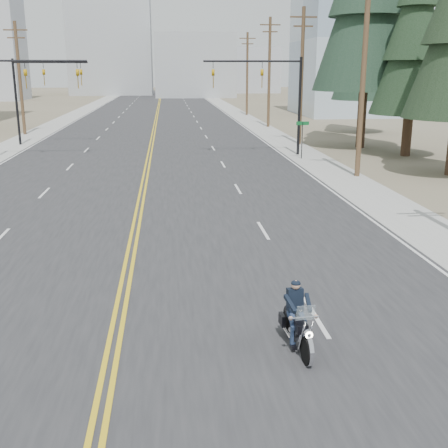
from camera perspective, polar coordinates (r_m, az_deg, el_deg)
ground_plane at (r=10.87m, az=-12.57°, el=-19.24°), size 400.00×400.00×0.00m
road at (r=79.13m, az=-6.84°, el=10.87°), size 20.00×200.00×0.01m
sidewalk_left at (r=80.16m, az=-15.23°, el=10.51°), size 3.00×200.00×0.01m
sidewalk_right at (r=79.77m, az=1.60°, el=11.00°), size 3.00×200.00×0.01m
traffic_mast_left at (r=42.19m, az=-20.46°, el=12.87°), size 7.10×0.26×7.00m
traffic_mast_right at (r=41.61m, az=4.95°, el=13.73°), size 7.10×0.26×7.00m
traffic_mast_far at (r=50.05m, az=-18.56°, el=13.21°), size 6.10×0.26×7.00m
street_sign at (r=40.25m, az=7.96°, el=9.11°), size 0.90×0.06×2.62m
utility_pole_b at (r=33.78m, az=13.99°, el=14.75°), size 2.20×0.30×11.50m
utility_pole_c at (r=48.19m, az=7.88°, el=14.81°), size 2.20×0.30×11.00m
utility_pole_d at (r=62.88m, az=4.62°, el=15.24°), size 2.20×0.30×11.50m
utility_pole_e at (r=79.67m, az=2.37°, el=15.11°), size 2.20×0.30×11.00m
utility_pole_left at (r=58.55m, az=-20.05°, el=13.88°), size 2.20×0.30×10.50m
glass_building at (r=84.72m, az=16.23°, el=17.45°), size 24.00×16.00×20.00m
haze_bldg_b at (r=134.05m, az=-3.03°, el=15.76°), size 18.00×14.00×14.00m
haze_bldg_c at (r=125.04m, az=12.78°, el=16.36°), size 16.00×12.00×18.00m
haze_bldg_d at (r=149.64m, az=-11.42°, el=17.75°), size 20.00×15.00×26.00m
haze_bldg_e at (r=160.64m, az=2.81°, el=15.34°), size 14.00×14.00×12.00m
motorcyclist at (r=12.81m, az=7.54°, el=-9.37°), size 0.97×2.03×1.55m
conifer_mid at (r=43.32m, az=18.90°, el=18.05°), size 5.69×5.69×15.17m
conifer_far at (r=58.60m, az=14.23°, el=18.11°), size 6.08×6.08×16.28m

